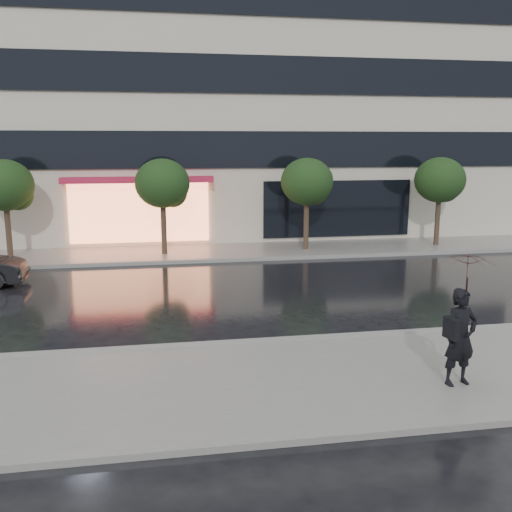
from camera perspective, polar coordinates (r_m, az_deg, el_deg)
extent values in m
plane|color=black|center=(14.48, 3.56, -7.33)|extent=(120.00, 120.00, 0.00)
cube|color=slate|center=(11.54, 7.37, -12.10)|extent=(60.00, 4.50, 0.12)
cube|color=slate|center=(24.25, -2.03, 0.46)|extent=(60.00, 3.50, 0.12)
cube|color=gray|center=(13.55, 4.55, -8.38)|extent=(60.00, 0.25, 0.14)
cube|color=gray|center=(22.54, -1.42, -0.34)|extent=(60.00, 0.25, 0.14)
cube|color=beige|center=(31.81, -4.16, 19.20)|extent=(30.00, 12.00, 18.00)
cube|color=black|center=(25.49, -2.62, 10.58)|extent=(28.00, 0.12, 1.60)
cube|color=black|center=(25.65, -2.69, 17.75)|extent=(28.00, 0.12, 1.60)
cube|color=#FF8C59|center=(25.46, -11.55, 4.27)|extent=(6.00, 0.10, 2.60)
cube|color=#B91C41|center=(25.00, -11.70, 7.48)|extent=(6.40, 0.70, 0.25)
cube|color=black|center=(26.76, 8.15, 4.72)|extent=(7.00, 0.10, 2.60)
cylinder|color=#33261C|center=(24.31, -23.49, 2.04)|extent=(0.22, 0.22, 2.20)
ellipsoid|color=black|center=(24.10, -23.85, 6.50)|extent=(2.20, 2.20, 1.98)
sphere|color=black|center=(24.24, -22.74, 5.65)|extent=(1.20, 1.20, 1.20)
cylinder|color=#33261C|center=(23.61, -9.20, 2.59)|extent=(0.22, 0.22, 2.20)
ellipsoid|color=black|center=(23.40, -9.35, 7.19)|extent=(2.20, 2.20, 1.98)
sphere|color=black|center=(23.64, -8.35, 6.29)|extent=(1.20, 1.20, 1.20)
cylinder|color=#33261C|center=(24.41, 5.04, 2.97)|extent=(0.22, 0.22, 2.20)
ellipsoid|color=black|center=(24.21, 5.12, 7.43)|extent=(2.20, 2.20, 1.98)
sphere|color=black|center=(24.54, 5.89, 6.53)|extent=(1.20, 1.20, 1.20)
cylinder|color=#33261C|center=(26.58, 17.66, 3.17)|extent=(0.22, 0.22, 2.20)
ellipsoid|color=black|center=(26.40, 17.91, 7.25)|extent=(2.20, 2.20, 1.98)
sphere|color=black|center=(26.79, 18.42, 6.41)|extent=(1.20, 1.20, 1.20)
imported|color=black|center=(11.42, 19.77, -7.65)|extent=(0.74, 0.55, 1.86)
imported|color=#3A0A10|center=(11.14, 20.41, -1.91)|extent=(1.07, 1.09, 0.85)
cylinder|color=black|center=(11.26, 20.24, -4.32)|extent=(0.02, 0.02, 0.93)
cube|color=black|center=(11.14, 18.95, -6.86)|extent=(0.18, 0.36, 0.40)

